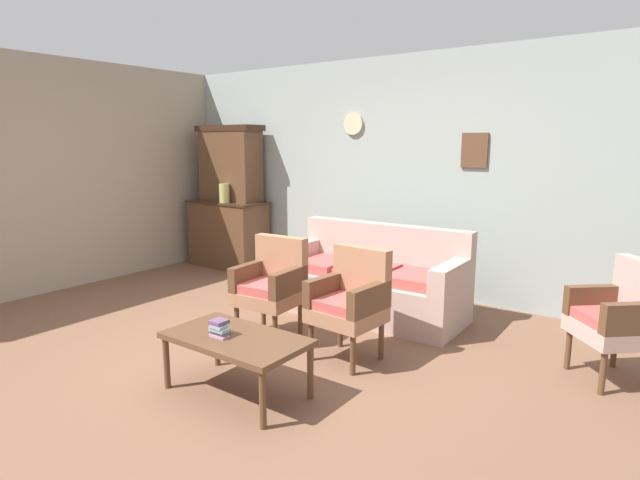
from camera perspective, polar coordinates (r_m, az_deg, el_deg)
The scene contains 12 objects.
ground_plane at distance 4.35m, azimuth -8.62°, elevation -12.91°, with size 7.68×7.68×0.00m, color brown.
wall_back_with_decor at distance 6.15m, azimuth 8.62°, elevation 6.99°, with size 6.40×0.09×2.70m.
wall_left_side at distance 6.70m, azimuth -29.16°, elevation 6.05°, with size 0.06×5.20×2.70m, color gray.
side_cabinet at distance 7.43m, azimuth -10.00°, elevation 0.68°, with size 1.16×0.55×0.93m.
cabinet_upper_hutch at distance 7.38m, azimuth -9.80°, elevation 8.32°, with size 0.99×0.38×1.03m.
vase_on_cabinet at distance 7.14m, azimuth -10.43°, elevation 5.06°, with size 0.14×0.14×0.26m, color tan.
floral_couch at distance 5.32m, azimuth 5.67°, elevation -4.72°, with size 1.90×0.85×0.90m.
armchair_row_middle at distance 4.66m, azimuth -5.32°, elevation -4.72°, with size 0.56×0.53×0.90m.
armchair_near_cabinet at distance 4.19m, azimuth 3.34°, elevation -6.47°, with size 0.56×0.53×0.90m.
wingback_chair_by_fireplace at distance 4.39m, azimuth 30.03°, elevation -7.14°, with size 0.71×0.71×0.90m.
coffee_table at distance 3.70m, azimuth -9.17°, elevation -10.99°, with size 1.00×0.56×0.42m.
book_stack_on_table at distance 3.68m, azimuth -10.98°, elevation -9.49°, with size 0.15×0.11×0.11m.
Camera 1 is at (2.84, -2.81, 1.73)m, focal length 29.20 mm.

